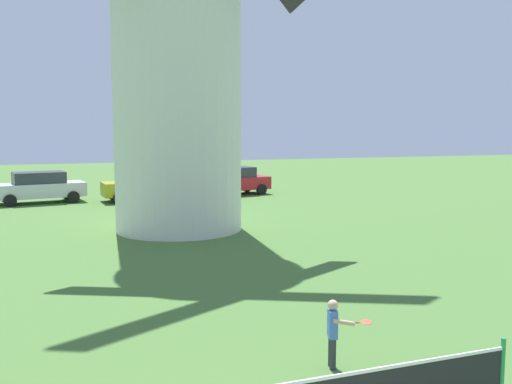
% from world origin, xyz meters
% --- Properties ---
extents(windmill, '(8.55, 5.32, 16.06)m').
position_xyz_m(windmill, '(1.76, 17.34, 7.87)').
color(windmill, silver).
rests_on(windmill, ground_plane).
extents(player_far, '(0.66, 0.61, 1.09)m').
position_xyz_m(player_far, '(1.40, 4.53, 0.62)').
color(player_far, '#333338').
rests_on(player_far, ground_plane).
extents(parked_car_silver, '(4.53, 2.42, 1.56)m').
position_xyz_m(parked_car_silver, '(-3.19, 27.16, 0.81)').
color(parked_car_silver, silver).
rests_on(parked_car_silver, ground_plane).
extents(parked_car_mustard, '(4.17, 2.09, 1.56)m').
position_xyz_m(parked_car_mustard, '(1.82, 26.28, 0.81)').
color(parked_car_mustard, '#999919').
rests_on(parked_car_mustard, ground_plane).
extents(parked_car_red, '(4.32, 2.44, 1.56)m').
position_xyz_m(parked_car_red, '(6.98, 27.19, 0.81)').
color(parked_car_red, red).
rests_on(parked_car_red, ground_plane).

